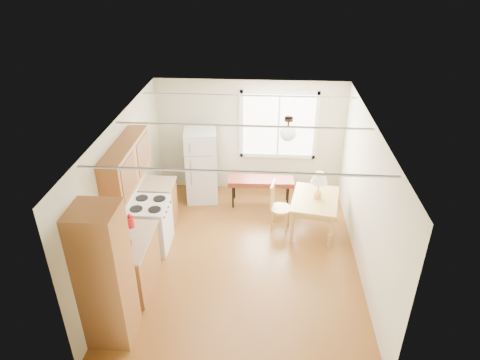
# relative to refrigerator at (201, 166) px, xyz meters

# --- Properties ---
(room_shell) EXTENTS (4.60, 5.60, 2.62)m
(room_shell) POSITION_rel_refrigerator_xyz_m (1.00, -1.96, 0.46)
(room_shell) COLOR #5D3313
(room_shell) RESTS_ON ground
(kitchen_run) EXTENTS (0.65, 3.40, 2.20)m
(kitchen_run) POSITION_rel_refrigerator_xyz_m (-0.72, -2.59, 0.05)
(kitchen_run) COLOR brown
(kitchen_run) RESTS_ON ground
(window_unit) EXTENTS (1.64, 0.05, 1.51)m
(window_unit) POSITION_rel_refrigerator_xyz_m (1.60, 0.51, 0.76)
(window_unit) COLOR white
(window_unit) RESTS_ON room_shell
(pendant_light) EXTENTS (0.26, 0.26, 0.40)m
(pendant_light) POSITION_rel_refrigerator_xyz_m (1.70, -1.56, 1.44)
(pendant_light) COLOR #312016
(pendant_light) RESTS_ON room_shell
(refrigerator) EXTENTS (0.74, 0.74, 1.59)m
(refrigerator) POSITION_rel_refrigerator_xyz_m (0.00, 0.00, 0.00)
(refrigerator) COLOR silver
(refrigerator) RESTS_ON ground
(bench) EXTENTS (1.38, 0.55, 0.63)m
(bench) POSITION_rel_refrigerator_xyz_m (1.27, -0.15, -0.23)
(bench) COLOR #5E2016
(bench) RESTS_ON ground
(dining_table) EXTENTS (1.02, 1.25, 0.70)m
(dining_table) POSITION_rel_refrigerator_xyz_m (2.31, -1.02, -0.20)
(dining_table) COLOR #B78E46
(dining_table) RESTS_ON ground
(chair) EXTENTS (0.45, 0.44, 0.96)m
(chair) POSITION_rel_refrigerator_xyz_m (1.59, -1.00, -0.25)
(chair) COLOR #B78E46
(chair) RESTS_ON ground
(table_lamp) EXTENTS (0.31, 0.31, 0.53)m
(table_lamp) POSITION_rel_refrigerator_xyz_m (2.35, -1.00, 0.29)
(table_lamp) COLOR gold
(table_lamp) RESTS_ON dining_table
(coffee_maker) EXTENTS (0.21, 0.27, 0.40)m
(coffee_maker) POSITION_rel_refrigerator_xyz_m (-0.72, -3.06, 0.25)
(coffee_maker) COLOR black
(coffee_maker) RESTS_ON kitchen_run
(kettle) EXTENTS (0.13, 0.13, 0.25)m
(kettle) POSITION_rel_refrigerator_xyz_m (-0.77, -2.46, 0.21)
(kettle) COLOR red
(kettle) RESTS_ON kitchen_run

